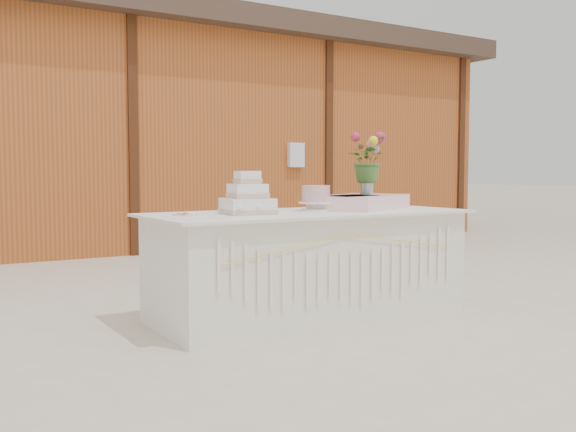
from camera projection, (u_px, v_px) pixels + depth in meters
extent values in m
plane|color=beige|center=(309.00, 315.00, 4.74)|extent=(80.00, 80.00, 0.00)
cube|color=#A34F22|center=(91.00, 143.00, 9.73)|extent=(12.00, 4.00, 3.00)
cube|color=#3E2D22|center=(88.00, 32.00, 9.61)|extent=(12.60, 4.60, 0.30)
cube|color=silver|center=(309.00, 265.00, 4.71)|extent=(2.28, 0.88, 0.75)
cube|color=silver|center=(310.00, 213.00, 4.69)|extent=(2.40, 1.00, 0.02)
cube|color=white|center=(248.00, 206.00, 4.42)|extent=(0.36, 0.36, 0.11)
cube|color=#DBAD8A|center=(248.00, 211.00, 4.42)|extent=(0.37, 0.37, 0.02)
cube|color=white|center=(247.00, 191.00, 4.41)|extent=(0.26, 0.26, 0.10)
cube|color=#DBAD8A|center=(247.00, 195.00, 4.42)|extent=(0.27, 0.27, 0.02)
cube|color=white|center=(247.00, 177.00, 4.41)|extent=(0.17, 0.17, 0.09)
cube|color=#DBAD8A|center=(247.00, 181.00, 4.41)|extent=(0.18, 0.18, 0.02)
cylinder|color=white|center=(316.00, 210.00, 4.76)|extent=(0.23, 0.23, 0.01)
cylinder|color=white|center=(316.00, 206.00, 4.76)|extent=(0.07, 0.07, 0.04)
cylinder|color=white|center=(316.00, 203.00, 4.76)|extent=(0.26, 0.26, 0.01)
cylinder|color=#D69A9C|center=(316.00, 194.00, 4.76)|extent=(0.21, 0.21, 0.12)
cube|color=#FFCDCD|center=(360.00, 202.00, 5.02)|extent=(1.00, 0.84, 0.11)
cylinder|color=#B8B8BD|center=(367.00, 186.00, 5.11)|extent=(0.10, 0.10, 0.14)
imported|color=#40692A|center=(367.00, 154.00, 5.10)|extent=(0.42, 0.41, 0.36)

